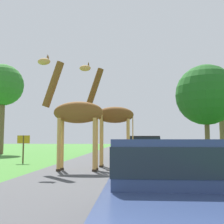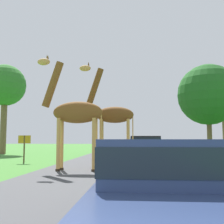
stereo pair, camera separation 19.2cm
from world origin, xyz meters
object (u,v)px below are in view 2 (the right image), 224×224
(giraffe_companion, at_px, (74,112))
(sign_post, at_px, (24,144))
(car_queue_left, at_px, (156,146))
(car_lead_maroon, at_px, (169,184))
(tree_right_cluster, at_px, (224,95))
(giraffe_near_road, at_px, (111,114))
(tree_centre_back, at_px, (5,86))
(tree_mid_field, at_px, (208,95))
(car_queue_right, at_px, (145,148))

(giraffe_companion, relative_size, sign_post, 3.29)
(giraffe_companion, distance_m, car_queue_left, 14.02)
(car_lead_maroon, xyz_separation_m, tree_right_cluster, (9.95, 29.40, 5.80))
(giraffe_companion, bearing_deg, tree_right_cluster, -30.41)
(giraffe_near_road, distance_m, tree_centre_back, 15.71)
(giraffe_companion, bearing_deg, tree_centre_back, 36.48)
(sign_post, bearing_deg, giraffe_near_road, -18.64)
(tree_centre_back, distance_m, tree_mid_field, 18.37)
(tree_right_cluster, bearing_deg, car_queue_right, -121.42)
(car_lead_maroon, relative_size, tree_centre_back, 0.58)
(car_queue_right, distance_m, tree_right_cluster, 19.60)
(car_lead_maroon, bearing_deg, sign_post, 120.22)
(car_queue_left, height_order, sign_post, sign_post)
(sign_post, bearing_deg, tree_centre_back, 121.69)
(giraffe_companion, relative_size, tree_centre_back, 0.61)
(giraffe_companion, height_order, tree_right_cluster, tree_right_cluster)
(tree_mid_field, bearing_deg, tree_centre_back, -177.71)
(car_lead_maroon, height_order, car_queue_left, car_lead_maroon)
(car_queue_right, relative_size, car_queue_left, 1.02)
(giraffe_near_road, distance_m, sign_post, 5.44)
(car_queue_left, bearing_deg, sign_post, -129.45)
(car_queue_right, relative_size, sign_post, 2.73)
(car_queue_right, distance_m, sign_post, 7.06)
(giraffe_near_road, bearing_deg, car_queue_left, -16.90)
(tree_right_cluster, xyz_separation_m, sign_post, (-16.51, -18.14, -5.44))
(car_lead_maroon, distance_m, tree_right_cluster, 31.58)
(giraffe_near_road, height_order, sign_post, giraffe_near_road)
(car_queue_left, height_order, tree_right_cluster, tree_right_cluster)
(car_lead_maroon, relative_size, car_queue_right, 1.13)
(giraffe_near_road, distance_m, car_queue_left, 11.89)
(car_queue_left, xyz_separation_m, sign_post, (-7.97, -9.68, 0.38))
(giraffe_near_road, xyz_separation_m, car_lead_maroon, (1.59, -9.58, -1.82))
(giraffe_companion, xyz_separation_m, car_queue_left, (4.45, 13.18, -1.78))
(giraffe_companion, xyz_separation_m, tree_centre_back, (-9.24, 12.75, 3.68))
(giraffe_near_road, height_order, giraffe_companion, giraffe_near_road)
(car_lead_maroon, distance_m, sign_post, 13.03)
(giraffe_companion, xyz_separation_m, tree_mid_field, (9.09, 13.48, 2.77))
(car_queue_left, relative_size, tree_mid_field, 0.51)
(tree_mid_field, bearing_deg, car_lead_maroon, -105.91)
(giraffe_companion, distance_m, tree_right_cluster, 25.55)
(giraffe_companion, bearing_deg, tree_mid_field, -33.44)
(giraffe_near_road, bearing_deg, car_queue_right, -26.91)
(tree_right_cluster, bearing_deg, car_queue_left, -135.26)
(giraffe_near_road, xyz_separation_m, car_queue_right, (1.76, 3.81, -1.73))
(car_queue_right, height_order, sign_post, sign_post)
(tree_centre_back, relative_size, tree_mid_field, 1.02)
(car_queue_left, bearing_deg, tree_right_cluster, 44.74)
(tree_right_cluster, relative_size, sign_post, 6.06)
(giraffe_companion, xyz_separation_m, tree_right_cluster, (12.98, 21.64, 4.04))
(car_queue_right, xyz_separation_m, tree_mid_field, (5.89, 7.85, 4.44))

